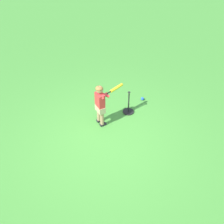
% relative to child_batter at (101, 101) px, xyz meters
% --- Properties ---
extents(ground_plane, '(40.00, 40.00, 0.00)m').
position_rel_child_batter_xyz_m(ground_plane, '(0.55, 0.35, -0.65)').
color(ground_plane, '#479338').
extents(child_batter, '(0.73, 0.50, 1.08)m').
position_rel_child_batter_xyz_m(child_batter, '(0.00, 0.00, 0.00)').
color(child_batter, '#232328').
rests_on(child_batter, ground).
extents(play_ball_near_batter, '(0.09, 0.09, 0.09)m').
position_rel_child_batter_xyz_m(play_ball_near_batter, '(-1.28, 0.62, -0.61)').
color(play_ball_near_batter, blue).
rests_on(play_ball_near_batter, ground).
extents(batting_tee, '(0.28, 0.28, 0.62)m').
position_rel_child_batter_xyz_m(batting_tee, '(-0.64, 0.45, -0.55)').
color(batting_tee, black).
rests_on(batting_tee, ground).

